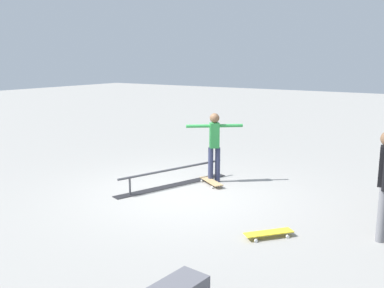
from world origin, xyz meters
TOP-DOWN VIEW (x-y plane):
  - ground_plane at (0.00, 0.00)m, footprint 60.00×60.00m
  - grind_rail at (-0.38, -0.54)m, footprint 2.83×1.16m
  - skater_main at (-1.13, 0.07)m, footprint 0.86×1.04m
  - skateboard_main at (-0.90, 0.13)m, footprint 0.60×0.78m
  - loose_skateboard_yellow at (1.09, 2.38)m, footprint 0.74×0.67m

SIDE VIEW (x-z plane):
  - ground_plane at x=0.00m, z-range 0.00..0.00m
  - skateboard_main at x=-0.90m, z-range 0.03..0.12m
  - loose_skateboard_yellow at x=1.09m, z-range 0.03..0.12m
  - grind_rail at x=-0.38m, z-range -0.03..0.37m
  - skater_main at x=-1.13m, z-range 0.13..1.71m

